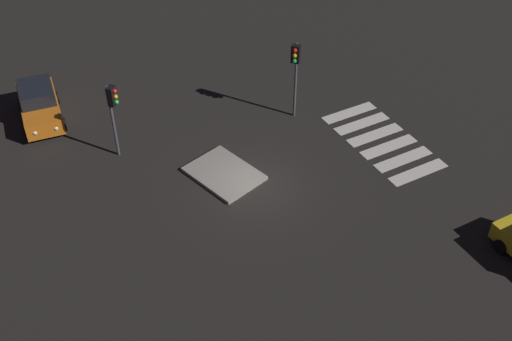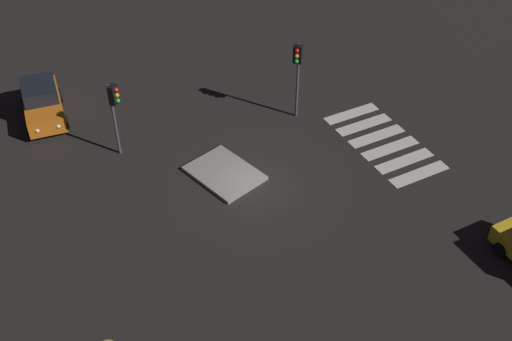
# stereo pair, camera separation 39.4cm
# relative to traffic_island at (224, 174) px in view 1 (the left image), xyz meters

# --- Properties ---
(ground_plane) EXTENTS (80.00, 80.00, 0.00)m
(ground_plane) POSITION_rel_traffic_island_xyz_m (-1.49, -0.94, -0.09)
(ground_plane) COLOR black
(traffic_island) EXTENTS (3.99, 3.40, 0.18)m
(traffic_island) POSITION_rel_traffic_island_xyz_m (0.00, 0.00, 0.00)
(traffic_island) COLOR gray
(traffic_island) RESTS_ON ground
(car_orange) EXTENTS (4.64, 2.53, 1.95)m
(car_orange) POSITION_rel_traffic_island_xyz_m (8.87, 6.45, 0.87)
(car_orange) COLOR orange
(car_orange) RESTS_ON ground
(traffic_light_north) EXTENTS (0.53, 0.54, 4.01)m
(traffic_light_north) POSITION_rel_traffic_island_xyz_m (3.86, 3.80, 2.95)
(traffic_light_north) COLOR #47474C
(traffic_light_north) RESTS_ON ground
(traffic_light_east) EXTENTS (0.54, 0.53, 4.34)m
(traffic_light_east) POSITION_rel_traffic_island_xyz_m (2.56, -5.46, 3.20)
(traffic_light_east) COLOR #47474C
(traffic_light_east) RESTS_ON ground
(crosswalk_near) EXTENTS (6.45, 3.20, 0.02)m
(crosswalk_near) POSITION_rel_traffic_island_xyz_m (-1.49, -8.33, -0.08)
(crosswalk_near) COLOR silver
(crosswalk_near) RESTS_ON ground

